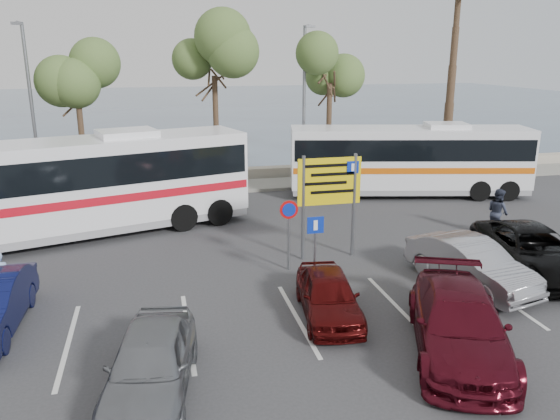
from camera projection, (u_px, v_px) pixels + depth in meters
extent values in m
plane|color=#333335|center=(329.00, 298.00, 15.77)|extent=(120.00, 120.00, 0.00)
cube|color=gray|center=(246.00, 186.00, 28.85)|extent=(44.00, 2.40, 0.15)
cube|color=#A59984|center=(240.00, 174.00, 30.66)|extent=(48.00, 0.80, 0.60)
plane|color=#415169|center=(187.00, 107.00, 71.91)|extent=(140.00, 140.00, 0.00)
cylinder|color=#382619|center=(82.00, 142.00, 26.38)|extent=(0.28, 0.28, 5.04)
cylinder|color=#382619|center=(216.00, 132.00, 27.73)|extent=(0.28, 0.28, 5.60)
cylinder|color=#382619|center=(329.00, 133.00, 29.10)|extent=(0.28, 0.28, 5.18)
cylinder|color=#382619|center=(451.00, 85.00, 29.96)|extent=(0.48, 0.48, 10.00)
cylinder|color=slate|center=(33.00, 113.00, 25.16)|extent=(0.16, 0.16, 8.00)
cylinder|color=slate|center=(19.00, 23.00, 23.64)|extent=(0.12, 0.90, 0.12)
cube|color=slate|center=(17.00, 23.00, 23.19)|extent=(0.45, 0.25, 0.12)
cylinder|color=slate|center=(304.00, 107.00, 28.00)|extent=(0.16, 0.16, 8.00)
cylinder|color=slate|center=(307.00, 26.00, 26.49)|extent=(0.12, 0.90, 0.12)
cube|color=slate|center=(310.00, 26.00, 26.04)|extent=(0.45, 0.25, 0.12)
cylinder|color=slate|center=(303.00, 209.00, 18.29)|extent=(0.12, 0.12, 3.60)
cylinder|color=slate|center=(354.00, 206.00, 18.68)|extent=(0.12, 0.12, 3.60)
cube|color=yellow|center=(329.00, 181.00, 18.24)|extent=(2.20, 0.06, 1.60)
cube|color=#0C2699|center=(353.00, 167.00, 18.25)|extent=(0.42, 0.01, 0.42)
cylinder|color=slate|center=(289.00, 238.00, 17.58)|extent=(0.07, 0.07, 2.20)
cylinder|color=#B20C0C|center=(289.00, 210.00, 17.29)|extent=(0.60, 0.03, 0.60)
cylinder|color=slate|center=(315.00, 254.00, 16.17)|extent=(0.07, 0.07, 2.20)
cube|color=#0C2699|center=(315.00, 225.00, 15.90)|extent=(0.50, 0.03, 0.50)
cube|color=white|center=(79.00, 182.00, 20.56)|extent=(13.05, 6.19, 3.15)
cube|color=black|center=(78.00, 167.00, 20.40)|extent=(12.82, 6.16, 1.12)
cube|color=#B80E1B|center=(81.00, 195.00, 20.70)|extent=(12.94, 6.18, 0.32)
cube|color=gray|center=(84.00, 222.00, 21.00)|extent=(12.92, 6.13, 0.59)
cube|color=white|center=(75.00, 137.00, 20.09)|extent=(2.53, 2.24, 0.26)
cube|color=white|center=(409.00, 157.00, 26.70)|extent=(11.78, 4.93, 2.83)
cube|color=black|center=(410.00, 147.00, 26.56)|extent=(11.56, 4.92, 1.01)
cube|color=#CC560C|center=(408.00, 166.00, 26.83)|extent=(11.67, 4.94, 0.29)
cube|color=gray|center=(407.00, 185.00, 27.09)|extent=(11.66, 4.89, 0.53)
cube|color=white|center=(411.00, 125.00, 26.28)|extent=(2.21, 1.92, 0.23)
imported|color=slate|center=(151.00, 363.00, 11.21)|extent=(2.35, 4.35, 1.41)
imported|color=#4E0D18|center=(459.00, 324.00, 12.74)|extent=(3.85, 5.51, 1.48)
imported|color=#450909|center=(328.00, 295.00, 14.54)|extent=(1.95, 3.83, 1.25)
imported|color=black|center=(532.00, 250.00, 17.52)|extent=(3.37, 5.59, 1.45)
imported|color=gray|center=(471.00, 264.00, 16.44)|extent=(2.52, 4.61, 1.44)
imported|color=#95AFD9|center=(0.00, 280.00, 14.93)|extent=(0.67, 0.48, 1.70)
imported|color=#2D3243|center=(498.00, 212.00, 21.06)|extent=(0.76, 0.94, 1.85)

